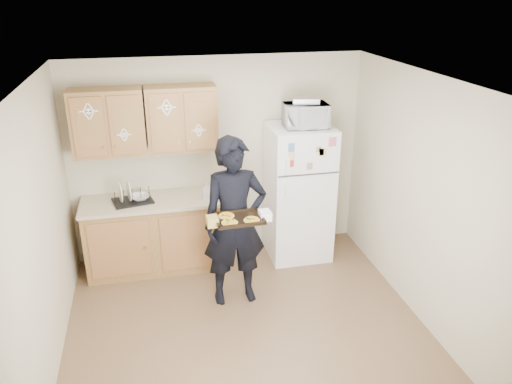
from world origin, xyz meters
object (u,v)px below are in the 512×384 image
refrigerator (299,192)px  microwave (306,116)px  person (235,223)px  baking_tray (239,219)px  dish_rack (132,195)px

refrigerator → microwave: (0.04, -0.05, 0.99)m
person → baking_tray: size_ratio=3.95×
microwave → baking_tray: bearing=-130.6°
refrigerator → dish_rack: refrigerator is taller
baking_tray → microwave: microwave is taller
dish_rack → baking_tray: bearing=-48.5°
microwave → dish_rack: (-2.05, 0.10, -0.85)m
refrigerator → baking_tray: bearing=-130.6°
baking_tray → dish_rack: (-1.04, 1.18, -0.13)m
person → microwave: microwave is taller
baking_tray → dish_rack: size_ratio=1.07×
refrigerator → microwave: 0.99m
dish_rack → refrigerator: bearing=-1.3°
refrigerator → baking_tray: size_ratio=3.61×
microwave → refrigerator: bearing=128.5°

